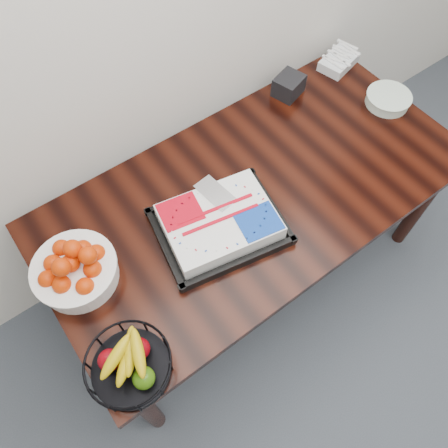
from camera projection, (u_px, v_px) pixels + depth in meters
table at (255, 201)px, 1.87m from camera, size 1.80×0.90×0.75m
cake_tray at (219, 223)px, 1.66m from camera, size 0.53×0.45×0.10m
tangerine_bowl at (74, 268)px, 1.52m from camera, size 0.30×0.30×0.19m
fruit_basket at (129, 365)px, 1.37m from camera, size 0.28×0.28×0.15m
plate_stack at (388, 99)px, 2.03m from camera, size 0.21×0.21×0.05m
fork_bag at (339, 61)px, 2.16m from camera, size 0.22×0.17×0.06m
napkin_box at (289, 86)px, 2.04m from camera, size 0.16×0.14×0.09m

